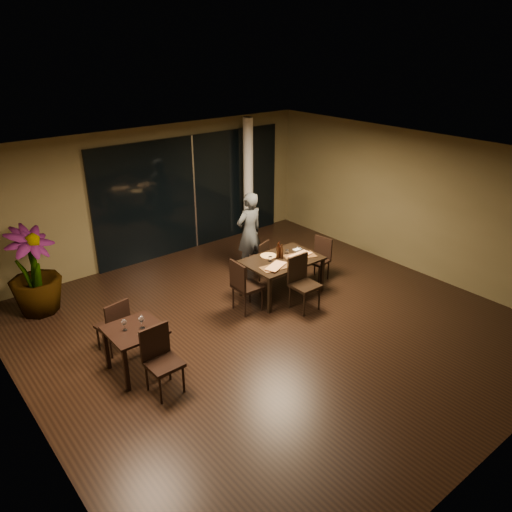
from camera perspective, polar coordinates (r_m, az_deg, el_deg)
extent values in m
plane|color=black|center=(9.00, 1.52, -8.00)|extent=(8.00, 8.00, 0.00)
cube|color=brown|center=(11.50, -11.67, 6.98)|extent=(8.00, 0.10, 3.00)
cube|color=brown|center=(6.21, 27.15, -10.81)|extent=(8.00, 0.10, 3.00)
cube|color=brown|center=(6.71, -25.98, -7.87)|extent=(0.10, 8.00, 3.00)
cube|color=brown|center=(11.22, 17.67, 5.90)|extent=(0.10, 8.00, 3.00)
cube|color=silver|center=(7.83, 1.76, 11.08)|extent=(8.00, 8.00, 0.04)
cube|color=black|center=(11.94, -7.16, 7.16)|extent=(5.00, 0.06, 2.70)
cylinder|color=white|center=(12.42, -0.89, 8.73)|extent=(0.24, 0.24, 3.00)
cube|color=black|center=(9.77, 3.00, -0.46)|extent=(1.50, 1.00, 0.04)
cube|color=black|center=(9.24, 1.56, -4.57)|extent=(0.06, 0.06, 0.71)
cube|color=black|center=(10.09, 7.55, -2.18)|extent=(0.06, 0.06, 0.71)
cube|color=black|center=(9.84, -1.76, -2.67)|extent=(0.06, 0.06, 0.71)
cube|color=black|center=(10.65, 4.15, -0.56)|extent=(0.06, 0.06, 0.71)
cube|color=black|center=(7.75, -13.71, -8.20)|extent=(0.80, 0.80, 0.04)
cube|color=black|center=(7.59, -14.62, -12.51)|extent=(0.06, 0.06, 0.71)
cube|color=black|center=(7.82, -10.06, -10.83)|extent=(0.06, 0.06, 0.71)
cube|color=black|center=(8.11, -16.71, -10.13)|extent=(0.06, 0.06, 0.71)
cube|color=black|center=(8.33, -12.40, -8.66)|extent=(0.06, 0.06, 0.71)
cube|color=black|center=(10.55, 0.08, -0.47)|extent=(0.50, 0.50, 0.04)
cylinder|color=black|center=(10.83, -0.21, -0.95)|extent=(0.03, 0.03, 0.40)
cylinder|color=black|center=(10.59, -1.11, -1.58)|extent=(0.03, 0.03, 0.40)
cylinder|color=black|center=(10.69, 1.26, -1.33)|extent=(0.03, 0.03, 0.40)
cylinder|color=black|center=(10.44, 0.38, -1.97)|extent=(0.03, 0.03, 0.40)
cube|color=black|center=(10.38, 0.92, 0.43)|extent=(0.38, 0.17, 0.44)
cube|color=black|center=(9.34, 5.61, -3.38)|extent=(0.48, 0.48, 0.05)
cylinder|color=black|center=(9.22, 5.52, -5.53)|extent=(0.04, 0.04, 0.49)
cylinder|color=black|center=(9.46, 7.24, -4.78)|extent=(0.04, 0.04, 0.49)
cylinder|color=black|center=(9.46, 3.87, -4.63)|extent=(0.04, 0.04, 0.49)
cylinder|color=black|center=(9.70, 5.59, -3.92)|extent=(0.04, 0.04, 0.49)
cube|color=black|center=(9.36, 4.75, -1.43)|extent=(0.48, 0.05, 0.55)
cube|color=black|center=(9.28, -0.98, -3.51)|extent=(0.50, 0.50, 0.05)
cylinder|color=black|center=(9.36, 0.70, -4.94)|extent=(0.04, 0.04, 0.49)
cylinder|color=black|center=(9.63, -0.70, -4.04)|extent=(0.04, 0.04, 0.49)
cylinder|color=black|center=(9.16, -1.25, -5.64)|extent=(0.04, 0.04, 0.49)
cylinder|color=black|center=(9.44, -2.62, -4.70)|extent=(0.04, 0.04, 0.49)
cube|color=black|center=(9.04, -2.11, -2.36)|extent=(0.06, 0.48, 0.54)
cube|color=black|center=(10.52, 7.02, -0.55)|extent=(0.49, 0.49, 0.05)
cylinder|color=black|center=(10.57, 5.67, -1.66)|extent=(0.03, 0.03, 0.43)
cylinder|color=black|center=(10.40, 7.21, -2.19)|extent=(0.03, 0.03, 0.43)
cylinder|color=black|center=(10.83, 6.73, -1.06)|extent=(0.03, 0.03, 0.43)
cylinder|color=black|center=(10.66, 8.25, -1.57)|extent=(0.03, 0.03, 0.43)
cube|color=black|center=(10.57, 7.68, 0.95)|extent=(0.11, 0.42, 0.48)
cube|color=black|center=(8.49, -16.10, -7.68)|extent=(0.51, 0.51, 0.05)
cylinder|color=black|center=(8.81, -15.62, -8.07)|extent=(0.04, 0.04, 0.45)
cylinder|color=black|center=(8.66, -17.59, -8.94)|extent=(0.04, 0.04, 0.45)
cylinder|color=black|center=(8.55, -14.25, -8.96)|extent=(0.04, 0.04, 0.45)
cylinder|color=black|center=(8.40, -16.25, -9.89)|extent=(0.04, 0.04, 0.45)
cube|color=black|center=(8.21, -15.52, -6.72)|extent=(0.44, 0.11, 0.50)
cube|color=black|center=(7.38, -10.49, -12.04)|extent=(0.48, 0.48, 0.05)
cylinder|color=black|center=(7.32, -10.87, -14.77)|extent=(0.04, 0.04, 0.48)
cylinder|color=black|center=(7.47, -8.29, -13.68)|extent=(0.04, 0.04, 0.48)
cylinder|color=black|center=(7.59, -12.37, -13.33)|extent=(0.04, 0.04, 0.48)
cylinder|color=black|center=(7.73, -9.86, -12.31)|extent=(0.04, 0.04, 0.48)
cube|color=black|center=(7.39, -11.50, -9.62)|extent=(0.47, 0.06, 0.53)
imported|color=#2F3234|center=(10.66, -0.77, 2.66)|extent=(0.62, 0.43, 1.79)
imported|color=#204D19|center=(9.93, -24.10, -1.60)|extent=(1.24, 1.24, 1.66)
cube|color=#472D17|center=(9.40, 2.27, -1.29)|extent=(0.62, 0.38, 0.01)
cube|color=#4E3119|center=(9.91, 5.05, 0.01)|extent=(0.69, 0.49, 0.01)
cylinder|color=red|center=(9.87, 1.44, 0.00)|extent=(0.32, 0.32, 0.01)
cylinder|color=white|center=(9.66, 1.64, -0.32)|extent=(0.08, 0.08, 0.09)
cylinder|color=white|center=(9.98, 3.59, 0.46)|extent=(0.08, 0.08, 0.09)
cube|color=white|center=(10.06, 5.70, 0.38)|extent=(0.19, 0.11, 0.01)
cube|color=white|center=(10.21, 4.77, 0.77)|extent=(0.19, 0.11, 0.01)
cube|color=silver|center=(7.57, -12.58, -8.69)|extent=(0.19, 0.12, 0.01)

